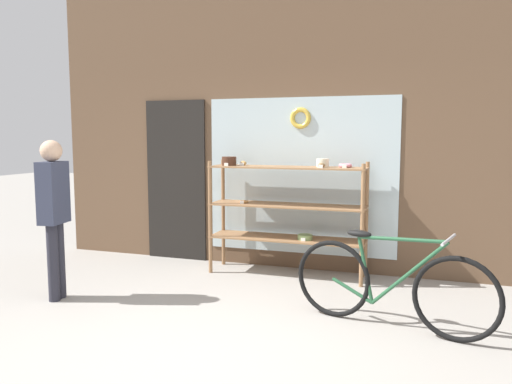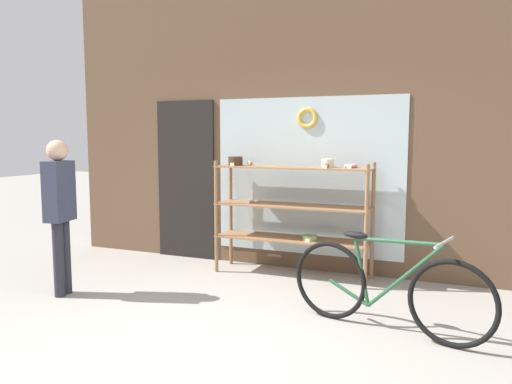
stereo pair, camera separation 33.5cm
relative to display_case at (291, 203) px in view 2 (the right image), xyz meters
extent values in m
plane|color=gray|center=(-0.11, -2.26, -0.86)|extent=(30.00, 30.00, 0.00)
cube|color=brown|center=(-0.11, 0.37, 0.93)|extent=(6.27, 0.08, 3.58)
cube|color=silver|center=(0.09, 0.32, 0.29)|extent=(2.33, 0.02, 1.90)
cube|color=black|center=(-1.60, 0.31, 0.19)|extent=(0.84, 0.03, 2.10)
torus|color=gold|center=(0.09, 0.30, 0.99)|extent=(0.26, 0.06, 0.26)
cylinder|color=#8E6642|center=(-0.88, -0.20, -0.19)|extent=(0.04, 0.04, 1.34)
cylinder|color=#8E6642|center=(0.90, -0.20, -0.19)|extent=(0.04, 0.04, 1.34)
cylinder|color=#8E6642|center=(-0.88, 0.21, -0.19)|extent=(0.04, 0.04, 1.34)
cylinder|color=#8E6642|center=(0.90, 0.21, -0.19)|extent=(0.04, 0.04, 1.34)
cube|color=#8E6642|center=(0.01, 0.00, -0.42)|extent=(1.83, 0.45, 0.02)
cube|color=#8E6642|center=(0.01, 0.00, -0.03)|extent=(1.83, 0.45, 0.02)
cube|color=#8E6642|center=(0.01, 0.00, 0.42)|extent=(1.83, 0.45, 0.02)
ellipsoid|color=tan|center=(-0.55, 0.06, 0.45)|extent=(0.08, 0.07, 0.05)
cube|color=white|center=(-0.55, 0.01, 0.44)|extent=(0.05, 0.00, 0.04)
cylinder|color=#422619|center=(-0.71, -0.02, 0.48)|extent=(0.17, 0.17, 0.11)
cube|color=white|center=(-0.71, -0.12, 0.44)|extent=(0.05, 0.00, 0.04)
torus|color=#B27A42|center=(-0.52, -0.03, 0.00)|extent=(0.12, 0.12, 0.03)
cube|color=white|center=(-0.52, -0.09, 0.00)|extent=(0.05, 0.00, 0.04)
ellipsoid|color=brown|center=(0.43, -0.11, 0.45)|extent=(0.08, 0.07, 0.06)
cube|color=white|center=(0.43, -0.16, 0.44)|extent=(0.05, 0.00, 0.04)
cylinder|color=beige|center=(0.42, 0.02, 0.47)|extent=(0.14, 0.14, 0.10)
cube|color=white|center=(0.42, -0.05, 0.44)|extent=(0.05, 0.00, 0.04)
torus|color=pink|center=(0.67, 0.05, 0.45)|extent=(0.15, 0.15, 0.04)
cube|color=white|center=(0.67, -0.04, 0.44)|extent=(0.05, 0.00, 0.04)
cylinder|color=#7A995B|center=(0.24, -0.04, -0.38)|extent=(0.17, 0.17, 0.06)
cube|color=white|center=(0.24, -0.13, -0.40)|extent=(0.05, 0.00, 0.04)
torus|color=black|center=(0.77, -1.19, -0.51)|extent=(0.69, 0.21, 0.70)
torus|color=black|center=(1.80, -1.45, -0.51)|extent=(0.69, 0.21, 0.70)
cylinder|color=#235133|center=(1.42, -1.36, -0.36)|extent=(0.62, 0.19, 0.63)
cylinder|color=#235133|center=(1.36, -1.34, -0.08)|extent=(0.73, 0.21, 0.07)
cylinder|color=#235133|center=(1.06, -1.27, -0.38)|extent=(0.17, 0.07, 0.58)
cylinder|color=#235133|center=(0.95, -1.24, -0.59)|extent=(0.38, 0.12, 0.19)
ellipsoid|color=black|center=(1.00, -1.25, -0.07)|extent=(0.24, 0.14, 0.06)
cylinder|color=#B2B2B7|center=(1.72, -1.43, -0.04)|extent=(0.14, 0.45, 0.02)
cylinder|color=#282833|center=(-1.96, -1.55, -0.47)|extent=(0.11, 0.11, 0.77)
cylinder|color=#282833|center=(-1.94, -1.65, -0.47)|extent=(0.11, 0.11, 0.77)
cube|color=#33384C|center=(-1.95, -1.60, 0.22)|extent=(0.23, 0.34, 0.61)
sphere|color=tan|center=(-1.95, -1.60, 0.63)|extent=(0.21, 0.21, 0.21)
camera|label=1|loc=(1.51, -5.59, 0.78)|focal=35.00mm
camera|label=2|loc=(1.82, -5.47, 0.78)|focal=35.00mm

